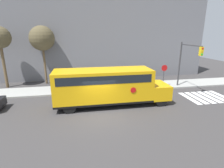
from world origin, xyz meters
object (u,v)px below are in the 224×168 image
Objects in this scene: school_bus at (107,85)px; stop_sign at (164,73)px; tree_near_sidewalk at (42,39)px; traffic_light at (187,59)px.

stop_sign is at bearing 28.64° from school_bus.
tree_near_sidewalk is (-13.21, 4.21, 3.62)m from stop_sign.
school_bus reaches higher than stop_sign.
tree_near_sidewalk reaches higher than school_bus.
school_bus is 9.32m from traffic_light.
stop_sign is 0.52× the size of traffic_light.
school_bus is 7.91m from stop_sign.
traffic_light is 0.74× the size of tree_near_sidewalk.
stop_sign is at bearing 149.06° from traffic_light.
school_bus is at bearing -151.36° from stop_sign.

